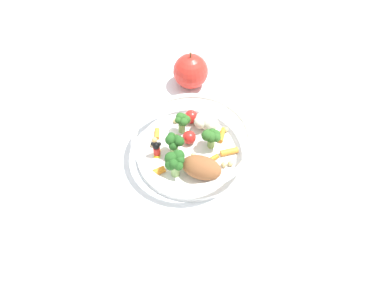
# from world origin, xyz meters

# --- Properties ---
(ground_plane) EXTENTS (2.40, 2.40, 0.00)m
(ground_plane) POSITION_xyz_m (0.00, 0.00, 0.00)
(ground_plane) COLOR white
(food_container) EXTENTS (0.23, 0.23, 0.07)m
(food_container) POSITION_xyz_m (-0.02, -0.00, 0.03)
(food_container) COLOR white
(food_container) RESTS_ON ground_plane
(loose_apple) EXTENTS (0.08, 0.08, 0.09)m
(loose_apple) POSITION_xyz_m (-0.21, -0.05, 0.04)
(loose_apple) COLOR red
(loose_apple) RESTS_ON ground_plane
(folded_napkin) EXTENTS (0.12, 0.11, 0.01)m
(folded_napkin) POSITION_xyz_m (0.17, 0.10, 0.00)
(folded_napkin) COLOR white
(folded_napkin) RESTS_ON ground_plane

